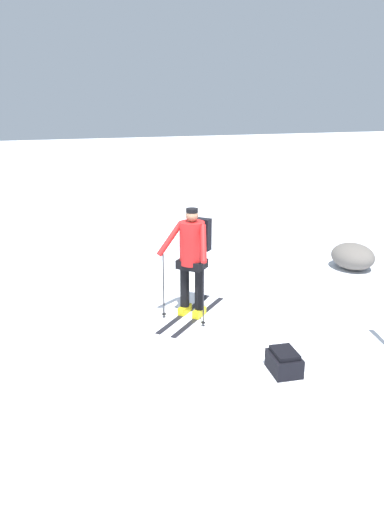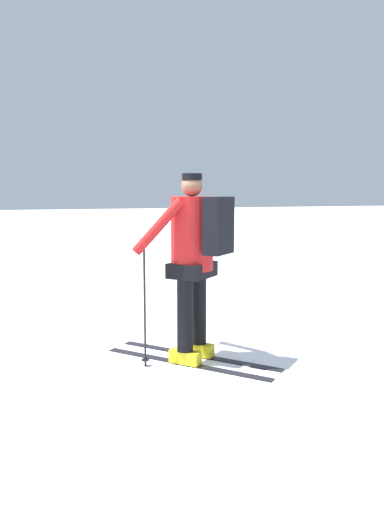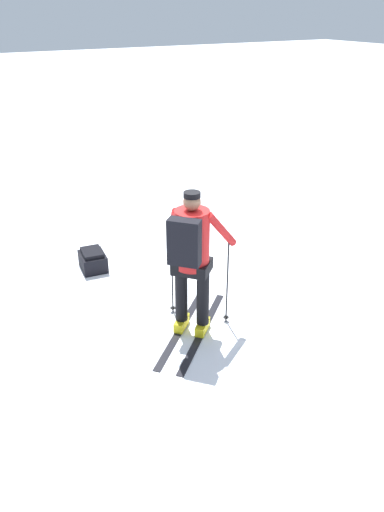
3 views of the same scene
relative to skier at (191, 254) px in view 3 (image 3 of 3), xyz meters
The scene contains 3 objects.
ground_plane 1.24m from the skier, 34.07° to the right, with size 80.00×80.00×0.00m, color white.
skier is the anchor object (origin of this frame).
dropped_backpack 2.35m from the skier, 13.03° to the left, with size 0.50×0.41×0.31m.
Camera 3 is at (-4.90, 2.86, 3.57)m, focal length 35.00 mm.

